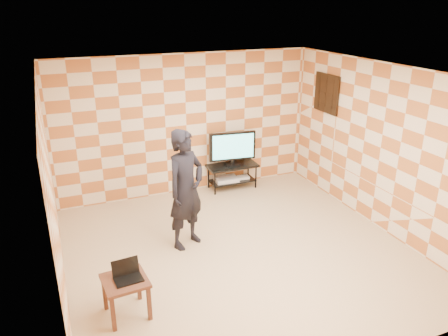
{
  "coord_description": "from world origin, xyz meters",
  "views": [
    {
      "loc": [
        -2.39,
        -5.24,
        3.59
      ],
      "look_at": [
        0.0,
        0.6,
        1.15
      ],
      "focal_mm": 35.0,
      "sensor_mm": 36.0,
      "label": 1
    }
  ],
  "objects_px": {
    "tv": "(232,147)",
    "side_table": "(125,286)",
    "person": "(186,189)",
    "tv_stand": "(232,171)"
  },
  "relations": [
    {
      "from": "tv",
      "to": "side_table",
      "type": "bearing_deg",
      "value": -131.58
    },
    {
      "from": "tv",
      "to": "person",
      "type": "height_order",
      "value": "person"
    },
    {
      "from": "tv_stand",
      "to": "tv",
      "type": "xyz_separation_m",
      "value": [
        0.0,
        -0.0,
        0.51
      ]
    },
    {
      "from": "tv_stand",
      "to": "tv",
      "type": "relative_size",
      "value": 1.08
    },
    {
      "from": "tv",
      "to": "person",
      "type": "distance_m",
      "value": 2.31
    },
    {
      "from": "tv_stand",
      "to": "tv",
      "type": "bearing_deg",
      "value": -82.9
    },
    {
      "from": "side_table",
      "to": "person",
      "type": "relative_size",
      "value": 0.3
    },
    {
      "from": "tv_stand",
      "to": "person",
      "type": "height_order",
      "value": "person"
    },
    {
      "from": "side_table",
      "to": "person",
      "type": "bearing_deg",
      "value": 47.64
    },
    {
      "from": "tv",
      "to": "person",
      "type": "bearing_deg",
      "value": -130.98
    }
  ]
}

